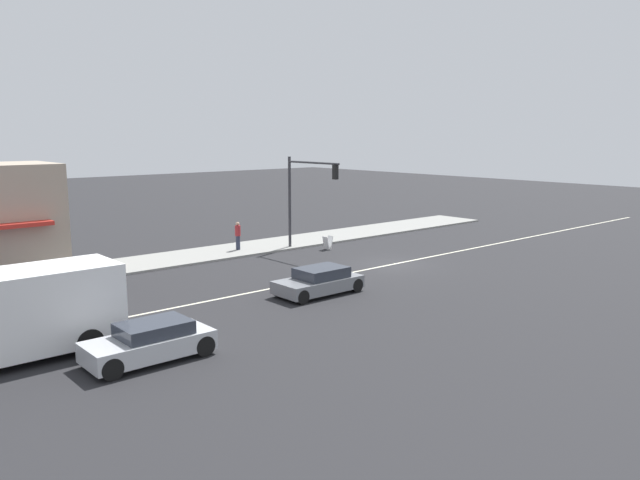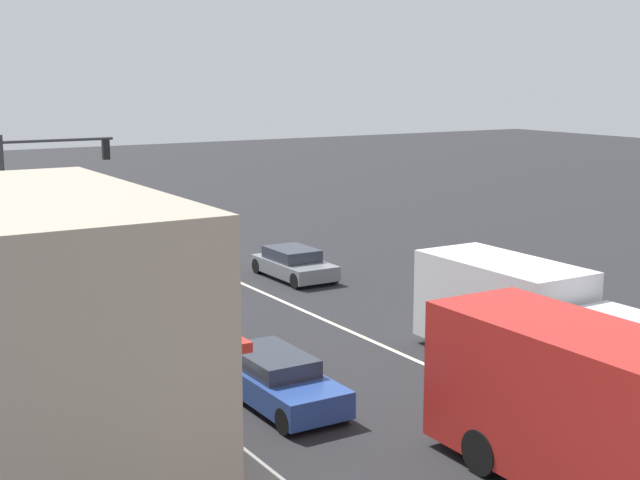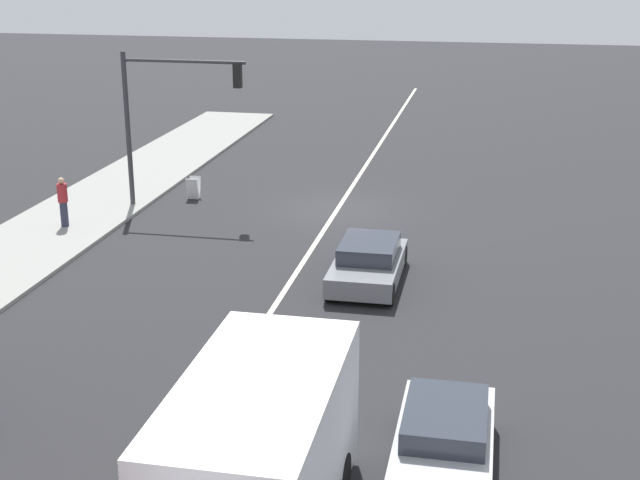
{
  "view_description": "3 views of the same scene",
  "coord_description": "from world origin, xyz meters",
  "px_view_note": "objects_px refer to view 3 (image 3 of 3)",
  "views": [
    {
      "loc": [
        -22.78,
        24.95,
        7.1
      ],
      "look_at": [
        -1.9,
        6.89,
        2.38
      ],
      "focal_mm": 35.0,
      "sensor_mm": 36.0,
      "label": 1
    },
    {
      "loc": [
        14.99,
        37.51,
        8.04
      ],
      "look_at": [
        -1.45,
        10.47,
        2.14
      ],
      "focal_mm": 50.0,
      "sensor_mm": 36.0,
      "label": 2
    },
    {
      "loc": [
        -5.59,
        31.16,
        9.24
      ],
      "look_at": [
        -1.6,
        11.31,
        2.55
      ],
      "focal_mm": 50.0,
      "sensor_mm": 36.0,
      "label": 3
    }
  ],
  "objects_px": {
    "pedestrian": "(63,201)",
    "warning_aframe_sign": "(194,188)",
    "suv_grey": "(368,263)",
    "sedan_silver": "(444,442)",
    "traffic_signal_main": "(164,104)"
  },
  "relations": [
    {
      "from": "traffic_signal_main",
      "to": "warning_aframe_sign",
      "type": "distance_m",
      "value": 3.81
    },
    {
      "from": "warning_aframe_sign",
      "to": "sedan_silver",
      "type": "distance_m",
      "value": 20.07
    },
    {
      "from": "suv_grey",
      "to": "sedan_silver",
      "type": "height_order",
      "value": "sedan_silver"
    },
    {
      "from": "pedestrian",
      "to": "suv_grey",
      "type": "bearing_deg",
      "value": 165.07
    },
    {
      "from": "traffic_signal_main",
      "to": "pedestrian",
      "type": "distance_m",
      "value": 4.97
    },
    {
      "from": "pedestrian",
      "to": "suv_grey",
      "type": "relative_size",
      "value": 0.43
    },
    {
      "from": "pedestrian",
      "to": "sedan_silver",
      "type": "distance_m",
      "value": 18.5
    },
    {
      "from": "traffic_signal_main",
      "to": "warning_aframe_sign",
      "type": "relative_size",
      "value": 6.69
    },
    {
      "from": "pedestrian",
      "to": "warning_aframe_sign",
      "type": "distance_m",
      "value": 5.55
    },
    {
      "from": "warning_aframe_sign",
      "to": "suv_grey",
      "type": "xyz_separation_m",
      "value": [
        -7.89,
        7.52,
        0.15
      ]
    },
    {
      "from": "traffic_signal_main",
      "to": "pedestrian",
      "type": "bearing_deg",
      "value": 49.93
    },
    {
      "from": "warning_aframe_sign",
      "to": "pedestrian",
      "type": "bearing_deg",
      "value": 56.49
    },
    {
      "from": "traffic_signal_main",
      "to": "pedestrian",
      "type": "xyz_separation_m",
      "value": [
        2.61,
        3.1,
        -2.88
      ]
    },
    {
      "from": "sedan_silver",
      "to": "traffic_signal_main",
      "type": "bearing_deg",
      "value": -54.3
    },
    {
      "from": "pedestrian",
      "to": "warning_aframe_sign",
      "type": "height_order",
      "value": "pedestrian"
    }
  ]
}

